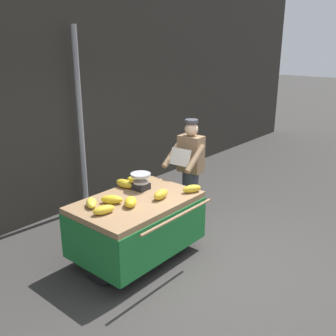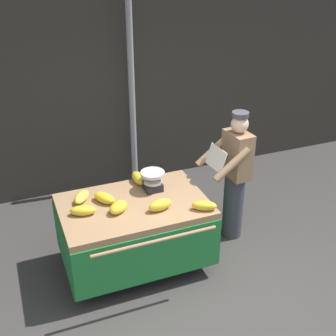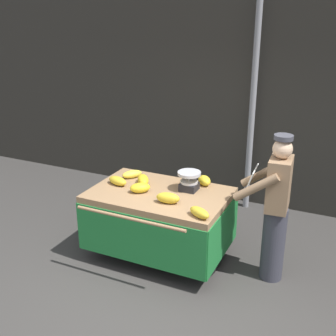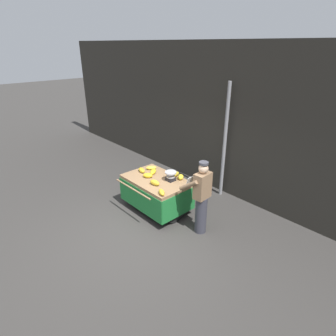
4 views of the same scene
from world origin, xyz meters
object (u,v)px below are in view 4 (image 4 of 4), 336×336
(banana_bunch_5, at_px, (175,174))
(vendor_person, at_px, (201,197))
(banana_bunch_1, at_px, (162,192))
(banana_bunch_6, at_px, (148,175))
(street_pole, at_px, (225,142))
(banana_bunch_2, at_px, (142,170))
(banana_bunch_3, at_px, (155,183))
(banana_bunch_4, at_px, (153,172))
(banana_bunch_0, at_px, (181,177))
(banana_bunch_7, at_px, (151,168))
(weighing_scale, at_px, (171,176))
(banana_cart, at_px, (156,187))

(banana_bunch_5, bearing_deg, vendor_person, -14.26)
(banana_bunch_1, distance_m, banana_bunch_6, 0.93)
(street_pole, xyz_separation_m, vendor_person, (0.76, -1.73, -0.68))
(banana_bunch_2, relative_size, vendor_person, 0.16)
(street_pole, height_order, banana_bunch_5, street_pole)
(banana_bunch_3, xyz_separation_m, banana_bunch_4, (-0.52, 0.38, -0.01))
(banana_bunch_3, xyz_separation_m, vendor_person, (1.12, 0.37, -0.06))
(banana_bunch_0, bearing_deg, banana_bunch_4, -157.16)
(banana_bunch_7, distance_m, vendor_person, 1.88)
(street_pole, distance_m, banana_bunch_0, 1.57)
(street_pole, xyz_separation_m, weighing_scale, (-0.29, -1.67, -0.56))
(banana_bunch_6, xyz_separation_m, vendor_person, (1.55, 0.24, -0.06))
(banana_bunch_1, xyz_separation_m, banana_bunch_6, (-0.87, 0.30, 0.01))
(banana_bunch_4, bearing_deg, banana_bunch_0, 22.84)
(street_pole, bearing_deg, banana_bunch_7, -124.83)
(banana_bunch_2, distance_m, banana_bunch_4, 0.32)
(banana_bunch_0, relative_size, banana_bunch_4, 0.75)
(banana_bunch_0, bearing_deg, banana_bunch_1, -72.83)
(banana_cart, bearing_deg, weighing_scale, 34.28)
(banana_bunch_5, relative_size, vendor_person, 0.17)
(banana_bunch_0, relative_size, banana_bunch_1, 0.80)
(banana_cart, distance_m, banana_bunch_7, 0.65)
(weighing_scale, relative_size, banana_bunch_6, 1.16)
(weighing_scale, relative_size, banana_bunch_3, 1.03)
(banana_bunch_4, bearing_deg, banana_bunch_6, -69.72)
(street_pole, relative_size, banana_bunch_7, 11.53)
(banana_cart, distance_m, banana_bunch_5, 0.56)
(banana_bunch_6, bearing_deg, vendor_person, 8.84)
(weighing_scale, relative_size, banana_bunch_4, 0.98)
(banana_bunch_2, bearing_deg, banana_bunch_1, -17.52)
(banana_bunch_1, height_order, banana_bunch_2, same)
(banana_bunch_0, height_order, vendor_person, vendor_person)
(banana_bunch_4, relative_size, banana_bunch_5, 0.96)
(banana_cart, xyz_separation_m, vendor_person, (1.35, 0.14, 0.23))
(street_pole, height_order, vendor_person, street_pole)
(banana_bunch_1, height_order, banana_bunch_5, banana_bunch_5)
(banana_bunch_1, bearing_deg, banana_bunch_4, 150.27)
(weighing_scale, relative_size, banana_bunch_7, 1.04)
(banana_bunch_2, bearing_deg, banana_bunch_0, 25.06)
(vendor_person, bearing_deg, street_pole, 113.57)
(banana_bunch_4, xyz_separation_m, banana_bunch_6, (0.09, -0.25, 0.00))
(weighing_scale, height_order, banana_bunch_4, weighing_scale)
(banana_bunch_2, bearing_deg, banana_bunch_5, 30.24)
(vendor_person, bearing_deg, banana_bunch_7, 176.10)
(street_pole, relative_size, banana_bunch_1, 11.52)
(weighing_scale, height_order, vendor_person, vendor_person)
(banana_bunch_4, xyz_separation_m, banana_bunch_7, (-0.23, 0.12, -0.01))
(street_pole, xyz_separation_m, banana_bunch_7, (-1.12, -1.61, -0.63))
(banana_bunch_4, bearing_deg, banana_bunch_2, -149.59)
(banana_bunch_3, relative_size, vendor_person, 0.16)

